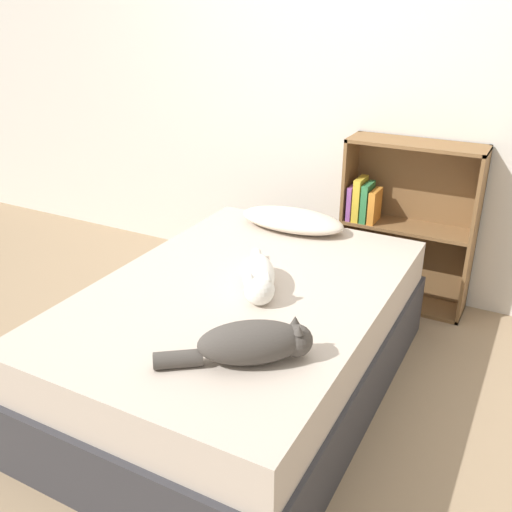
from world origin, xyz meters
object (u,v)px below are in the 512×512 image
(cat_dark, at_px, (254,343))
(bookshelf, at_px, (404,221))
(cat_light, at_px, (258,277))
(pillow, at_px, (292,220))
(bed, at_px, (242,340))

(cat_dark, xyz_separation_m, bookshelf, (0.10, 1.75, -0.10))
(cat_light, distance_m, cat_dark, 0.55)
(cat_light, relative_size, bookshelf, 0.49)
(cat_light, bearing_deg, cat_dark, -3.56)
(cat_dark, bearing_deg, pillow, 72.42)
(bookshelf, bearing_deg, cat_dark, -93.14)
(pillow, relative_size, cat_light, 1.23)
(cat_dark, bearing_deg, bed, 87.62)
(cat_light, xyz_separation_m, bookshelf, (0.34, 1.25, -0.09))
(pillow, bearing_deg, bookshelf, 43.77)
(cat_light, bearing_deg, pillow, 163.90)
(pillow, xyz_separation_m, cat_light, (0.18, -0.76, 0.01))
(pillow, distance_m, cat_light, 0.78)
(pillow, bearing_deg, cat_dark, -71.31)
(cat_light, bearing_deg, bookshelf, 135.33)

